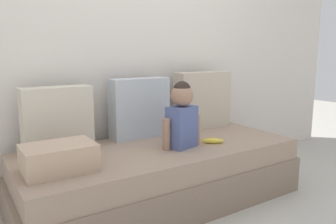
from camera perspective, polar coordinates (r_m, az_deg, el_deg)
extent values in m
plane|color=#B2ADA3|center=(2.57, -1.09, -15.26)|extent=(12.00, 12.00, 0.00)
cube|color=silver|center=(2.82, -7.37, 10.70)|extent=(5.29, 0.10, 2.27)
cube|color=#826C5B|center=(2.52, -1.10, -12.43)|extent=(2.09, 0.86, 0.27)
cube|color=gray|center=(2.44, -1.12, -7.74)|extent=(2.03, 0.84, 0.16)
cube|color=beige|center=(2.42, -18.60, -1.10)|extent=(0.47, 0.16, 0.44)
cube|color=#B2BCC6|center=(2.65, -4.97, 0.69)|extent=(0.48, 0.16, 0.48)
cube|color=#C1B29E|center=(3.00, 5.98, 2.08)|extent=(0.54, 0.16, 0.51)
cube|color=#4C5B93|center=(2.37, 2.40, -2.60)|extent=(0.24, 0.19, 0.30)
sphere|color=#9E755B|center=(2.33, 2.44, 2.93)|extent=(0.16, 0.16, 0.16)
sphere|color=#2D231E|center=(2.32, 2.44, 3.82)|extent=(0.13, 0.13, 0.13)
cylinder|color=#9E755B|center=(2.30, -0.28, -3.91)|extent=(0.06, 0.06, 0.22)
cylinder|color=#9E755B|center=(2.45, 4.90, -3.07)|extent=(0.06, 0.06, 0.22)
ellipsoid|color=yellow|center=(2.51, 7.74, -4.98)|extent=(0.16, 0.14, 0.04)
cube|color=tan|center=(2.01, -18.36, -7.53)|extent=(0.40, 0.28, 0.16)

